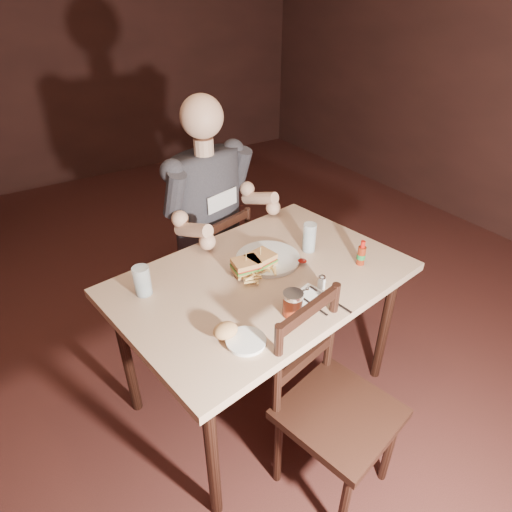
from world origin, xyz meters
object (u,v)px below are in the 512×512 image
dinner_plate (268,259)px  hot_sauce (362,253)px  diner (212,193)px  chair_far (211,269)px  chair_near (340,413)px  glass_right (309,237)px  syrup_dispenser (293,304)px  main_table (262,289)px  glass_left (142,281)px  side_plate (246,342)px

dinner_plate → hot_sauce: 0.44m
diner → hot_sauce: size_ratio=8.14×
chair_far → chair_near: size_ratio=0.91×
chair_near → hot_sauce: size_ratio=7.19×
dinner_plate → chair_far: bearing=93.2°
chair_near → diner: diner is taller
glass_right → syrup_dispenser: 0.50m
main_table → syrup_dispenser: size_ratio=13.28×
glass_left → dinner_plate: bearing=-7.6°
chair_near → side_plate: size_ratio=6.15×
chair_near → glass_left: bearing=110.1°
glass_right → syrup_dispenser: size_ratio=1.37×
chair_far → dinner_plate: chair_far is taller
side_plate → main_table: bearing=48.6°
diner → glass_right: bearing=-81.4°
glass_left → glass_right: size_ratio=0.90×
glass_right → glass_left: bearing=172.4°
main_table → glass_left: size_ratio=10.71×
dinner_plate → hot_sauce: hot_sauce is taller
chair_near → syrup_dispenser: size_ratio=8.45×
glass_right → hot_sauce: glass_right is taller
main_table → diner: (0.08, 0.61, 0.24)m
chair_near → glass_left: glass_left is taller
chair_far → chair_near: (-0.08, -1.24, 0.04)m
diner → syrup_dispenser: size_ratio=9.56×
chair_far → syrup_dispenser: size_ratio=7.72×
glass_left → side_plate: (0.21, -0.49, -0.06)m
diner → side_plate: size_ratio=6.96×
main_table → glass_right: 0.35m
main_table → hot_sauce: size_ratio=11.31×
hot_sauce → glass_right: bearing=119.0°
chair_near → glass_left: size_ratio=6.81×
chair_far → side_plate: 1.11m
dinner_plate → glass_left: (-0.59, 0.08, 0.06)m
glass_right → side_plate: 0.72m
diner → glass_right: 0.61m
dinner_plate → syrup_dispenser: syrup_dispenser is taller
diner → glass_left: (-0.57, -0.44, -0.10)m
syrup_dispenser → chair_near: bearing=-91.9°
glass_right → hot_sauce: (0.13, -0.23, -0.01)m
glass_left → glass_right: glass_right is taller
main_table → chair_near: chair_near is taller
main_table → glass_right: glass_right is taller
main_table → syrup_dispenser: (-0.05, -0.29, 0.13)m
chair_far → glass_right: glass_right is taller
chair_far → hot_sauce: size_ratio=6.57×
glass_right → hot_sauce: size_ratio=1.17×
syrup_dispenser → main_table: bearing=72.3°
dinner_plate → glass_left: 0.60m
chair_far → glass_right: 0.78m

